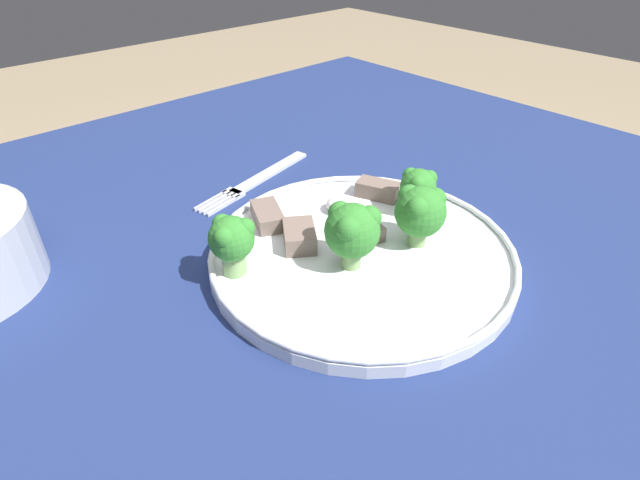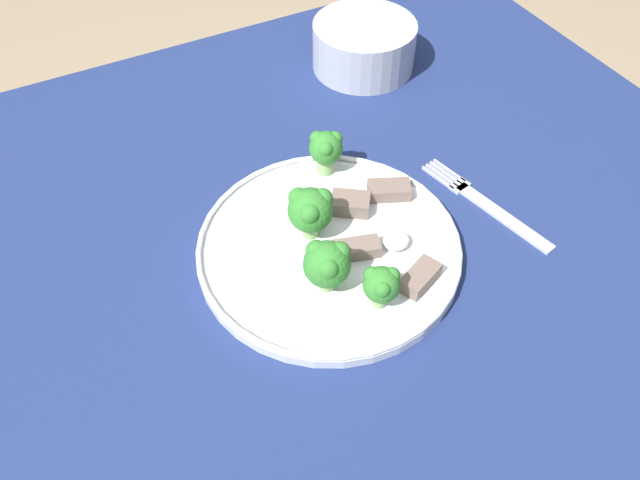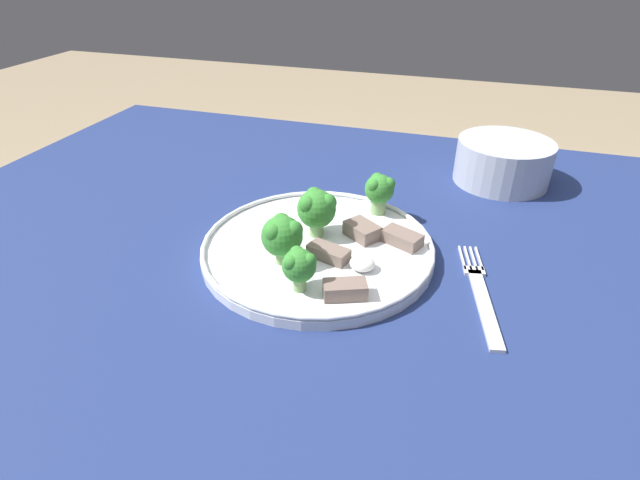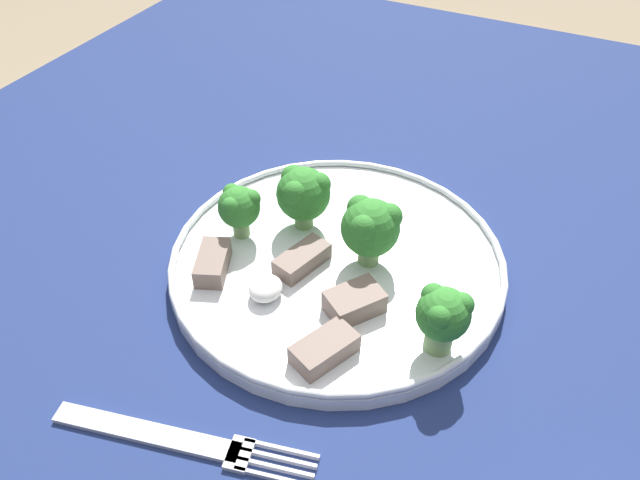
# 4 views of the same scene
# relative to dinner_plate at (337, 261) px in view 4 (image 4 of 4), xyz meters

# --- Properties ---
(table) EXTENTS (1.12, 0.98, 0.73)m
(table) POSITION_rel_dinner_plate_xyz_m (-0.03, -0.02, -0.11)
(table) COLOR navy
(table) RESTS_ON ground_plane
(dinner_plate) EXTENTS (0.28, 0.28, 0.02)m
(dinner_plate) POSITION_rel_dinner_plate_xyz_m (0.00, 0.00, 0.00)
(dinner_plate) COLOR white
(dinner_plate) RESTS_ON table
(fork) EXTENTS (0.06, 0.18, 0.00)m
(fork) POSITION_rel_dinner_plate_xyz_m (0.20, -0.02, -0.01)
(fork) COLOR silver
(fork) RESTS_ON table
(broccoli_floret_near_rim_left) EXTENTS (0.05, 0.05, 0.06)m
(broccoli_floret_near_rim_left) POSITION_rel_dinner_plate_xyz_m (-0.03, -0.05, 0.04)
(broccoli_floret_near_rim_left) COLOR #7FA866
(broccoli_floret_near_rim_left) RESTS_ON dinner_plate
(broccoli_floret_center_left) EXTENTS (0.05, 0.05, 0.06)m
(broccoli_floret_center_left) POSITION_rel_dinner_plate_xyz_m (-0.01, 0.02, 0.04)
(broccoli_floret_center_left) COLOR #7FA866
(broccoli_floret_center_left) RESTS_ON dinner_plate
(broccoli_floret_back_left) EXTENTS (0.04, 0.04, 0.05)m
(broccoli_floret_back_left) POSITION_rel_dinner_plate_xyz_m (0.01, -0.09, 0.03)
(broccoli_floret_back_left) COLOR #7FA866
(broccoli_floret_back_left) RESTS_ON dinner_plate
(broccoli_floret_front_left) EXTENTS (0.04, 0.04, 0.06)m
(broccoli_floret_front_left) POSITION_rel_dinner_plate_xyz_m (0.05, 0.11, 0.04)
(broccoli_floret_front_left) COLOR #7FA866
(broccoli_floret_front_left) RESTS_ON dinner_plate
(meat_slice_front_slice) EXTENTS (0.05, 0.04, 0.02)m
(meat_slice_front_slice) POSITION_rel_dinner_plate_xyz_m (0.02, -0.02, 0.01)
(meat_slice_front_slice) COLOR #756056
(meat_slice_front_slice) RESTS_ON dinner_plate
(meat_slice_middle_slice) EXTENTS (0.05, 0.04, 0.02)m
(meat_slice_middle_slice) POSITION_rel_dinner_plate_xyz_m (0.06, -0.09, 0.01)
(meat_slice_middle_slice) COLOR #756056
(meat_slice_middle_slice) RESTS_ON dinner_plate
(meat_slice_rear_slice) EXTENTS (0.05, 0.04, 0.02)m
(meat_slice_rear_slice) POSITION_rel_dinner_plate_xyz_m (0.10, 0.04, 0.01)
(meat_slice_rear_slice) COLOR #756056
(meat_slice_rear_slice) RESTS_ON dinner_plate
(meat_slice_edge_slice) EXTENTS (0.05, 0.05, 0.02)m
(meat_slice_edge_slice) POSITION_rel_dinner_plate_xyz_m (0.05, 0.04, 0.01)
(meat_slice_edge_slice) COLOR #756056
(meat_slice_edge_slice) RESTS_ON dinner_plate
(sauce_dollop) EXTENTS (0.03, 0.03, 0.02)m
(sauce_dollop) POSITION_rel_dinner_plate_xyz_m (0.06, -0.03, 0.01)
(sauce_dollop) COLOR white
(sauce_dollop) RESTS_ON dinner_plate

